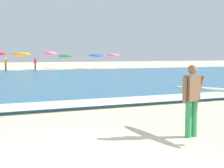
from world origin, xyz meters
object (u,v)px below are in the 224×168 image
at_px(beach_umbrella_4, 21,55).
at_px(beach_umbrella_8, 113,55).
at_px(beach_umbrella_7, 97,55).
at_px(beachgoer_near_row_left, 6,64).
at_px(beach_umbrella_6, 65,56).
at_px(beachgoer_near_row_mid, 35,63).
at_px(surfer_with_board, 199,94).
at_px(beach_umbrella_5, 50,53).

bearing_deg(beach_umbrella_4, beach_umbrella_8, 9.76).
xyz_separation_m(beach_umbrella_4, beach_umbrella_8, (13.69, 2.36, -0.09)).
relative_size(beach_umbrella_7, beach_umbrella_8, 1.01).
relative_size(beach_umbrella_7, beachgoer_near_row_left, 1.45).
height_order(beach_umbrella_6, beach_umbrella_8, beach_umbrella_8).
xyz_separation_m(beach_umbrella_8, beachgoer_near_row_mid, (-11.89, -1.82, -1.06)).
relative_size(surfer_with_board, beach_umbrella_6, 1.21).
bearing_deg(beachgoer_near_row_mid, surfer_with_board, -93.19).
relative_size(beach_umbrella_6, beachgoer_near_row_mid, 1.31).
height_order(beach_umbrella_4, beachgoer_near_row_mid, beach_umbrella_4).
relative_size(beach_umbrella_7, beachgoer_near_row_mid, 1.45).
distance_m(beach_umbrella_5, beach_umbrella_6, 3.69).
height_order(beach_umbrella_4, beach_umbrella_5, beach_umbrella_5).
distance_m(beach_umbrella_4, beach_umbrella_5, 3.79).
xyz_separation_m(beach_umbrella_6, beachgoer_near_row_left, (-8.31, -2.07, -0.93)).
bearing_deg(surfer_with_board, beach_umbrella_8, 69.82).
bearing_deg(beach_umbrella_6, beachgoer_near_row_mid, -153.47).
bearing_deg(beach_umbrella_6, surfer_with_board, -99.85).
xyz_separation_m(beach_umbrella_4, beach_umbrella_5, (3.77, 0.34, 0.18)).
height_order(beach_umbrella_4, beach_umbrella_6, beach_umbrella_4).
distance_m(beach_umbrella_6, beach_umbrella_7, 4.68).
height_order(beachgoer_near_row_left, beachgoer_near_row_mid, same).
xyz_separation_m(beach_umbrella_5, beach_umbrella_8, (9.93, 2.01, -0.27)).
bearing_deg(beach_umbrella_5, beachgoer_near_row_left, 175.44).
relative_size(beach_umbrella_6, beach_umbrella_7, 0.90).
bearing_deg(beach_umbrella_4, beachgoer_near_row_left, 156.88).
height_order(beach_umbrella_6, beachgoer_near_row_mid, beach_umbrella_6).
xyz_separation_m(beach_umbrella_6, beach_umbrella_7, (3.88, -2.61, 0.10)).
bearing_deg(beach_umbrella_5, beach_umbrella_4, -174.78).
bearing_deg(beachgoer_near_row_mid, beach_umbrella_6, 26.53).
distance_m(beach_umbrella_7, beach_umbrella_8, 3.97).
height_order(surfer_with_board, beachgoer_near_row_mid, surfer_with_board).
height_order(surfer_with_board, beach_umbrella_7, beach_umbrella_7).
bearing_deg(beach_umbrella_7, surfer_with_board, -106.43).
height_order(beach_umbrella_5, beach_umbrella_7, beach_umbrella_5).
height_order(beach_umbrella_6, beachgoer_near_row_left, beach_umbrella_6).
height_order(beach_umbrella_7, beachgoer_near_row_left, beach_umbrella_7).
relative_size(beach_umbrella_5, beach_umbrella_7, 1.10).
xyz_separation_m(beach_umbrella_5, beach_umbrella_6, (2.68, 2.51, -0.40)).
bearing_deg(beachgoer_near_row_mid, beach_umbrella_7, -1.96).
xyz_separation_m(beach_umbrella_6, beach_umbrella_8, (7.25, -0.50, 0.13)).
distance_m(beach_umbrella_4, beach_umbrella_8, 13.90).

